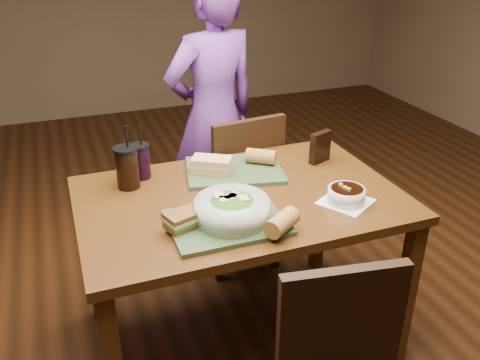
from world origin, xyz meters
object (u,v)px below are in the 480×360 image
tray_near (227,222)px  sandwich_near (183,220)px  sandwich_far (212,165)px  cup_cola (127,167)px  tray_far (234,170)px  chair_far (242,186)px  salad_bowl (232,208)px  dining_table (240,215)px  soup_bowl (346,195)px  baguette_far (261,156)px  chip_bag (320,147)px  baguette_near (282,222)px  diner (213,116)px  cup_berry (141,161)px

tray_near → sandwich_near: size_ratio=2.88×
sandwich_far → cup_cola: (-0.36, 0.02, 0.04)m
tray_far → chair_far: bearing=63.5°
chair_far → salad_bowl: (-0.32, -0.73, 0.31)m
dining_table → sandwich_near: (-0.28, -0.19, 0.14)m
dining_table → sandwich_near: size_ratio=8.91×
soup_bowl → baguette_far: 0.47m
tray_near → soup_bowl: 0.50m
soup_bowl → chip_bag: chip_bag is taller
chair_far → tray_far: bearing=-116.5°
sandwich_near → tray_far: bearing=49.9°
tray_near → soup_bowl: bearing=-0.7°
cup_cola → chip_bag: 0.88m
dining_table → cup_cola: bearing=150.0°
tray_far → baguette_far: baguette_far is taller
sandwich_far → baguette_near: (0.08, -0.55, 0.00)m
soup_bowl → tray_far: bearing=127.2°
baguette_near → cup_cola: 0.72m
salad_bowl → cup_cola: size_ratio=0.99×
salad_bowl → tray_near: bearing=-179.0°
dining_table → tray_near: size_ratio=3.10×
tray_far → baguette_near: 0.55m
tray_near → salad_bowl: 0.06m
chair_far → cup_cola: 0.77m
chair_far → sandwich_far: 0.51m
dining_table → soup_bowl: 0.44m
diner → soup_bowl: 1.10m
diner → sandwich_near: 1.15m
soup_bowl → cup_cola: size_ratio=0.90×
chair_far → baguette_far: size_ratio=6.79×
chair_far → baguette_near: chair_far is taller
sandwich_near → sandwich_far: bearing=59.7°
tray_near → sandwich_near: 0.16m
chair_far → cup_berry: (-0.55, -0.22, 0.33)m
chair_far → sandwich_far: chair_far is taller
soup_bowl → cup_cola: bearing=150.8°
baguette_near → diner: bearing=83.6°
diner → baguette_far: bearing=78.6°
dining_table → baguette_near: size_ratio=9.45×
chair_far → salad_bowl: bearing=-113.5°
diner → tray_far: 0.67m
tray_near → baguette_near: (0.16, -0.14, 0.04)m
baguette_far → sandwich_near: bearing=-138.9°
chair_far → sandwich_near: 0.92m
dining_table → soup_bowl: soup_bowl is taller
dining_table → cup_cola: cup_cola is taller
tray_near → sandwich_far: 0.42m
diner → cup_berry: size_ratio=6.63×
salad_bowl → cup_berry: (-0.24, 0.51, 0.01)m
tray_far → chip_bag: chip_bag is taller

